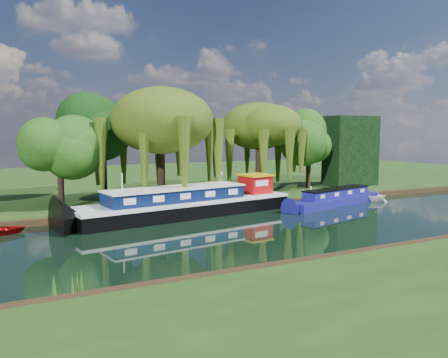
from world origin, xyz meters
TOP-DOWN VIEW (x-y plane):
  - ground at (0.00, 0.00)m, footprint 120.00×120.00m
  - far_bank at (0.00, 34.00)m, footprint 120.00×52.00m
  - dutch_barge at (-4.04, 6.99)m, footprint 18.36×6.78m
  - narrowboat at (9.74, 5.61)m, footprint 11.63×4.68m
  - white_cruiser at (14.76, 5.61)m, footprint 2.50×2.20m
  - willow_left at (-4.53, 12.27)m, footprint 7.98×7.98m
  - willow_right at (6.74, 14.23)m, footprint 6.90×6.90m
  - tree_far_left at (-13.01, 11.87)m, footprint 4.47×4.47m
  - tree_far_mid at (-8.76, 16.36)m, footprint 5.39×5.39m
  - tree_far_right at (12.86, 13.86)m, footprint 4.55×4.55m
  - conifer_hedge at (19.00, 14.00)m, footprint 6.00×3.00m
  - lamppost at (0.50, 10.50)m, footprint 0.36×0.36m
  - mooring_posts at (-0.50, 8.40)m, footprint 19.16×0.16m
  - reeds_near at (6.87, -7.57)m, footprint 33.70×1.50m

SIDE VIEW (x-z plane):
  - ground at x=0.00m, z-range 0.00..0.00m
  - white_cruiser at x=14.76m, z-range -0.62..0.62m
  - far_bank at x=0.00m, z-range 0.00..0.45m
  - reeds_near at x=6.87m, z-range 0.00..1.10m
  - narrowboat at x=9.74m, z-range -0.24..1.44m
  - dutch_barge at x=-4.04m, z-range -0.96..2.83m
  - mooring_posts at x=-0.50m, z-range 0.45..1.45m
  - lamppost at x=0.50m, z-range 1.14..3.70m
  - conifer_hedge at x=19.00m, z-range 0.45..8.45m
  - tree_far_left at x=-13.01m, z-range 1.79..9.00m
  - tree_far_right at x=12.86m, z-range 1.86..9.30m
  - tree_far_mid at x=-8.76m, z-range 2.12..10.94m
  - willow_right at x=6.74m, z-range 2.38..10.78m
  - willow_left at x=-4.53m, z-range 2.61..12.18m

